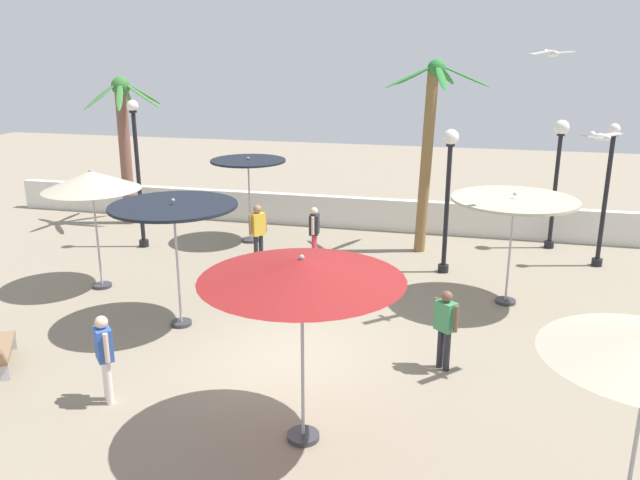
{
  "coord_description": "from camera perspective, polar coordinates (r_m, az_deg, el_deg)",
  "views": [
    {
      "loc": [
        3.35,
        -10.52,
        5.7
      ],
      "look_at": [
        0.0,
        3.28,
        1.4
      ],
      "focal_mm": 35.87,
      "sensor_mm": 36.0,
      "label": 1
    }
  ],
  "objects": [
    {
      "name": "palm_tree_1",
      "position": [
        21.96,
        -17.07,
        9.02
      ],
      "size": [
        2.85,
        2.72,
        4.81
      ],
      "color": "brown",
      "rests_on": "ground_plane"
    },
    {
      "name": "palm_tree_0",
      "position": [
        18.15,
        9.69,
        9.07
      ],
      "size": [
        2.78,
        2.88,
        5.4
      ],
      "color": "olive",
      "rests_on": "ground_plane"
    },
    {
      "name": "patio_umbrella_0",
      "position": [
        13.3,
        -12.91,
        2.52
      ],
      "size": [
        2.6,
        2.6,
        2.78
      ],
      "color": "#333338",
      "rests_on": "ground_plane"
    },
    {
      "name": "guest_1",
      "position": [
        17.5,
        -0.52,
        0.98
      ],
      "size": [
        0.27,
        0.56,
        1.53
      ],
      "color": "#D8333F",
      "rests_on": "ground_plane"
    },
    {
      "name": "lamp_post_1",
      "position": [
        19.19,
        -15.97,
        6.38
      ],
      "size": [
        0.32,
        0.32,
        4.29
      ],
      "color": "black",
      "rests_on": "ground_plane"
    },
    {
      "name": "patio_umbrella_5",
      "position": [
        8.94,
        -1.63,
        -2.75
      ],
      "size": [
        2.95,
        2.95,
        2.94
      ],
      "color": "#333338",
      "rests_on": "ground_plane"
    },
    {
      "name": "patio_umbrella_4",
      "position": [
        14.83,
        16.92,
        3.07
      ],
      "size": [
        2.78,
        2.78,
        2.63
      ],
      "color": "#333338",
      "rests_on": "ground_plane"
    },
    {
      "name": "lamp_post_2",
      "position": [
        16.58,
        11.37,
        5.14
      ],
      "size": [
        0.4,
        0.4,
        3.76
      ],
      "color": "black",
      "rests_on": "ground_plane"
    },
    {
      "name": "seagull_0",
      "position": [
        13.71,
        19.96,
        15.41
      ],
      "size": [
        0.95,
        0.87,
        0.14
      ],
      "color": "white"
    },
    {
      "name": "guest_2",
      "position": [
        11.87,
        11.11,
        -7.25
      ],
      "size": [
        0.45,
        0.41,
        1.54
      ],
      "color": "#26262D",
      "rests_on": "ground_plane"
    },
    {
      "name": "seagull_1",
      "position": [
        11.45,
        23.75,
        8.46
      ],
      "size": [
        0.76,
        0.84,
        0.14
      ],
      "color": "white"
    },
    {
      "name": "boundary_wall",
      "position": [
        20.85,
        3.96,
        2.39
      ],
      "size": [
        25.2,
        0.3,
        1.02
      ],
      "primitive_type": "cube",
      "color": "silver",
      "rests_on": "ground_plane"
    },
    {
      "name": "guest_3",
      "position": [
        11.18,
        -18.68,
        -9.36
      ],
      "size": [
        0.42,
        0.43,
        1.55
      ],
      "color": "silver",
      "rests_on": "ground_plane"
    },
    {
      "name": "lamp_post_0",
      "position": [
        18.44,
        24.16,
        3.86
      ],
      "size": [
        0.29,
        0.29,
        3.84
      ],
      "color": "black",
      "rests_on": "ground_plane"
    },
    {
      "name": "ground_plane",
      "position": [
        12.43,
        -3.63,
        -10.5
      ],
      "size": [
        56.0,
        56.0,
        0.0
      ],
      "primitive_type": "plane",
      "color": "gray"
    },
    {
      "name": "guest_0",
      "position": [
        17.24,
        -5.55,
        1.0
      ],
      "size": [
        0.41,
        0.45,
        1.68
      ],
      "color": "#26262D",
      "rests_on": "ground_plane"
    },
    {
      "name": "patio_umbrella_2",
      "position": [
        16.05,
        -19.72,
        4.96
      ],
      "size": [
        2.29,
        2.29,
        2.96
      ],
      "color": "#333338",
      "rests_on": "ground_plane"
    },
    {
      "name": "patio_umbrella_1",
      "position": [
        19.14,
        -6.41,
        6.46
      ],
      "size": [
        2.22,
        2.22,
        2.6
      ],
      "color": "#333338",
      "rests_on": "ground_plane"
    },
    {
      "name": "lamp_post_3",
      "position": [
        19.55,
        20.44,
        6.35
      ],
      "size": [
        0.41,
        0.41,
        3.75
      ],
      "color": "black",
      "rests_on": "ground_plane"
    }
  ]
}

